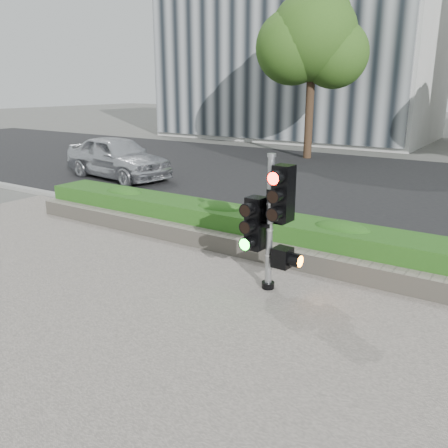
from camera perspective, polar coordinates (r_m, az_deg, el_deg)
name	(u,v)px	position (r m, az deg, el deg)	size (l,w,h in m)	color
ground	(192,294)	(7.64, -3.89, -8.38)	(120.00, 120.00, 0.00)	#51514C
sidewalk	(62,368)	(6.10, -18.91, -16.05)	(16.00, 11.00, 0.03)	#9E9389
road	(377,186)	(16.37, 17.94, 4.35)	(60.00, 13.00, 0.02)	black
curb	(282,239)	(10.12, 6.99, -1.79)	(60.00, 0.25, 0.12)	gray
stone_wall	(252,249)	(9.03, 3.43, -3.02)	(12.00, 0.32, 0.34)	gray
hedge	(269,232)	(9.52, 5.42, -0.97)	(12.00, 1.00, 0.68)	#418F2C
building_left	(302,11)	(31.71, 9.41, 23.97)	(16.00, 9.00, 15.00)	#B7B7B2
tree_left	(313,40)	(21.96, 10.66, 20.94)	(4.61, 4.03, 7.34)	black
traffic_signal	(273,216)	(7.40, 5.87, 0.94)	(0.76, 0.56, 2.18)	black
car_silver	(117,157)	(17.23, -12.71, 7.86)	(1.76, 4.37, 1.49)	silver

